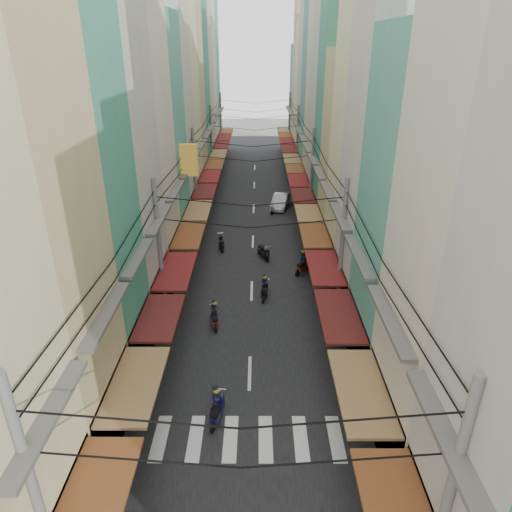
{
  "coord_description": "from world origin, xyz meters",
  "views": [
    {
      "loc": [
        0.36,
        -19.39,
        14.28
      ],
      "look_at": [
        0.28,
        6.31,
        2.32
      ],
      "focal_mm": 32.0,
      "sensor_mm": 36.0,
      "label": 1
    }
  ],
  "objects_px": {
    "white_car": "(280,208)",
    "traffic_sign": "(360,346)",
    "bicycle": "(381,375)",
    "market_umbrella": "(406,347)"
  },
  "relations": [
    {
      "from": "bicycle",
      "to": "market_umbrella",
      "type": "distance_m",
      "value": 2.62
    },
    {
      "from": "white_car",
      "to": "traffic_sign",
      "type": "relative_size",
      "value": 1.71
    },
    {
      "from": "bicycle",
      "to": "market_umbrella",
      "type": "relative_size",
      "value": 0.66
    },
    {
      "from": "white_car",
      "to": "market_umbrella",
      "type": "height_order",
      "value": "market_umbrella"
    },
    {
      "from": "white_car",
      "to": "bicycle",
      "type": "bearing_deg",
      "value": -69.63
    },
    {
      "from": "market_umbrella",
      "to": "traffic_sign",
      "type": "height_order",
      "value": "market_umbrella"
    },
    {
      "from": "white_car",
      "to": "market_umbrella",
      "type": "bearing_deg",
      "value": -68.59
    },
    {
      "from": "white_car",
      "to": "traffic_sign",
      "type": "height_order",
      "value": "traffic_sign"
    },
    {
      "from": "bicycle",
      "to": "market_umbrella",
      "type": "bearing_deg",
      "value": -156.97
    },
    {
      "from": "bicycle",
      "to": "traffic_sign",
      "type": "bearing_deg",
      "value": 91.22
    }
  ]
}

